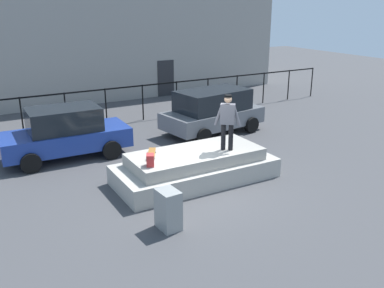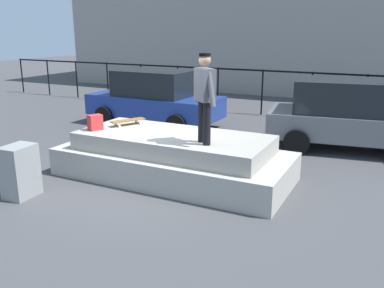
% 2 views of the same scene
% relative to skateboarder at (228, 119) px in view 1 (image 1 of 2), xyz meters
% --- Properties ---
extents(ground_plane, '(60.00, 60.00, 0.00)m').
position_rel_skateboarder_xyz_m(ground_plane, '(-1.21, -0.08, -1.88)').
color(ground_plane, '#424244').
extents(concrete_ledge, '(4.81, 2.11, 0.92)m').
position_rel_skateboarder_xyz_m(concrete_ledge, '(-0.87, 0.35, -1.46)').
color(concrete_ledge, '#ADA89E').
rests_on(concrete_ledge, ground_plane).
extents(skateboarder, '(0.67, 0.57, 1.66)m').
position_rel_skateboarder_xyz_m(skateboarder, '(0.00, 0.00, 0.00)').
color(skateboarder, black).
rests_on(skateboarder, concrete_ledge).
extents(skateboard, '(0.54, 0.79, 0.12)m').
position_rel_skateboarder_xyz_m(skateboard, '(-2.16, 0.62, -0.85)').
color(skateboard, brown).
rests_on(skateboard, concrete_ledge).
extents(backpack, '(0.30, 0.34, 0.32)m').
position_rel_skateboarder_xyz_m(backpack, '(-2.52, -0.07, -0.79)').
color(backpack, red).
rests_on(backpack, concrete_ledge).
extents(car_blue_sedan_near, '(4.26, 2.06, 1.75)m').
position_rel_skateboarder_xyz_m(car_blue_sedan_near, '(-3.73, 4.26, -1.00)').
color(car_blue_sedan_near, navy).
rests_on(car_blue_sedan_near, ground_plane).
extents(car_grey_hatchback_mid, '(4.34, 2.59, 1.77)m').
position_rel_skateboarder_xyz_m(car_grey_hatchback_mid, '(2.18, 4.24, -0.95)').
color(car_grey_hatchback_mid, slate).
rests_on(car_grey_hatchback_mid, ground_plane).
extents(utility_box, '(0.48, 0.63, 0.97)m').
position_rel_skateboarder_xyz_m(utility_box, '(-2.86, -1.82, -1.39)').
color(utility_box, gray).
rests_on(utility_box, ground_plane).
extents(fence_row, '(24.06, 0.06, 1.61)m').
position_rel_skateboarder_xyz_m(fence_row, '(-1.21, 7.46, -0.77)').
color(fence_row, black).
rests_on(fence_row, ground_plane).
extents(warehouse_building, '(25.04, 7.83, 7.30)m').
position_rel_skateboarder_xyz_m(warehouse_building, '(-1.21, 15.34, 1.78)').
color(warehouse_building, gray).
rests_on(warehouse_building, ground_plane).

